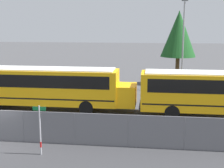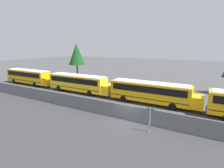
% 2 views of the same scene
% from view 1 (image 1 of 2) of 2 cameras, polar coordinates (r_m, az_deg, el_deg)
% --- Properties ---
extents(school_bus_2, '(13.43, 2.60, 3.33)m').
position_cam_1_polar(school_bus_2, '(25.32, -11.77, -0.15)').
color(school_bus_2, '#EDA80F').
rests_on(school_bus_2, ground_plane).
extents(street_sign, '(0.70, 0.09, 2.64)m').
position_cam_1_polar(street_sign, '(16.69, -13.02, -7.99)').
color(street_sign, '#B7B7BC').
rests_on(street_sign, ground_plane).
extents(light_pole, '(0.60, 0.24, 9.18)m').
position_cam_1_polar(light_pole, '(32.19, 12.87, 7.48)').
color(light_pole, gray).
rests_on(light_pole, ground_plane).
extents(tree_0, '(3.89, 3.89, 8.24)m').
position_cam_1_polar(tree_0, '(35.67, 12.09, 8.93)').
color(tree_0, '#51381E').
rests_on(tree_0, ground_plane).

